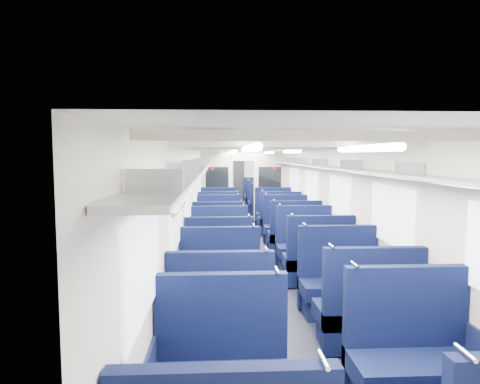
# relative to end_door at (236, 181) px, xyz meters

# --- Properties ---
(floor) EXTENTS (2.80, 18.00, 0.01)m
(floor) POSITION_rel_end_door_xyz_m (0.00, -8.94, -1.00)
(floor) COLOR black
(floor) RESTS_ON ground
(ceiling) EXTENTS (2.80, 18.00, 0.01)m
(ceiling) POSITION_rel_end_door_xyz_m (0.00, -8.94, 1.35)
(ceiling) COLOR silver
(ceiling) RESTS_ON wall_left
(wall_left) EXTENTS (0.02, 18.00, 2.35)m
(wall_left) POSITION_rel_end_door_xyz_m (-1.40, -8.94, 0.18)
(wall_left) COLOR beige
(wall_left) RESTS_ON floor
(dado_left) EXTENTS (0.03, 17.90, 0.70)m
(dado_left) POSITION_rel_end_door_xyz_m (-1.39, -8.94, -0.65)
(dado_left) COLOR black
(dado_left) RESTS_ON floor
(wall_right) EXTENTS (0.02, 18.00, 2.35)m
(wall_right) POSITION_rel_end_door_xyz_m (1.40, -8.94, 0.18)
(wall_right) COLOR beige
(wall_right) RESTS_ON floor
(dado_right) EXTENTS (0.03, 17.90, 0.70)m
(dado_right) POSITION_rel_end_door_xyz_m (1.39, -8.94, -0.65)
(dado_right) COLOR black
(dado_right) RESTS_ON floor
(wall_far) EXTENTS (2.80, 0.02, 2.35)m
(wall_far) POSITION_rel_end_door_xyz_m (0.00, 0.06, 0.18)
(wall_far) COLOR beige
(wall_far) RESTS_ON floor
(luggage_rack_left) EXTENTS (0.36, 17.40, 0.18)m
(luggage_rack_left) POSITION_rel_end_door_xyz_m (-1.21, -8.94, 0.97)
(luggage_rack_left) COLOR #B2B5BA
(luggage_rack_left) RESTS_ON wall_left
(luggage_rack_right) EXTENTS (0.36, 17.40, 0.18)m
(luggage_rack_right) POSITION_rel_end_door_xyz_m (1.21, -8.94, 0.97)
(luggage_rack_right) COLOR #B2B5BA
(luggage_rack_right) RESTS_ON wall_right
(windows) EXTENTS (2.78, 15.60, 0.75)m
(windows) POSITION_rel_end_door_xyz_m (0.00, -9.40, 0.42)
(windows) COLOR white
(windows) RESTS_ON wall_left
(ceiling_fittings) EXTENTS (2.70, 16.06, 0.11)m
(ceiling_fittings) POSITION_rel_end_door_xyz_m (0.00, -9.20, 1.29)
(ceiling_fittings) COLOR beige
(ceiling_fittings) RESTS_ON ceiling
(end_door) EXTENTS (0.75, 0.06, 2.00)m
(end_door) POSITION_rel_end_door_xyz_m (0.00, 0.00, 0.00)
(end_door) COLOR black
(end_door) RESTS_ON floor
(bulkhead) EXTENTS (2.80, 0.10, 2.35)m
(bulkhead) POSITION_rel_end_door_xyz_m (-0.00, -5.55, 0.23)
(bulkhead) COLOR beige
(bulkhead) RESTS_ON floor
(seat_2) EXTENTS (1.12, 0.62, 1.24)m
(seat_2) POSITION_rel_end_door_xyz_m (-0.83, -16.10, -0.62)
(seat_2) COLOR #0C143C
(seat_2) RESTS_ON floor
(seat_3) EXTENTS (1.12, 0.62, 1.24)m
(seat_3) POSITION_rel_end_door_xyz_m (0.83, -15.95, -0.62)
(seat_3) COLOR #0C143C
(seat_3) RESTS_ON floor
(seat_4) EXTENTS (1.12, 0.62, 1.24)m
(seat_4) POSITION_rel_end_door_xyz_m (-0.83, -14.99, -0.62)
(seat_4) COLOR #0C143C
(seat_4) RESTS_ON floor
(seat_5) EXTENTS (1.12, 0.62, 1.24)m
(seat_5) POSITION_rel_end_door_xyz_m (0.83, -14.88, -0.62)
(seat_5) COLOR #0C143C
(seat_5) RESTS_ON floor
(seat_6) EXTENTS (1.12, 0.62, 1.24)m
(seat_6) POSITION_rel_end_door_xyz_m (-0.83, -13.83, -0.62)
(seat_6) COLOR #0C143C
(seat_6) RESTS_ON floor
(seat_7) EXTENTS (1.12, 0.62, 1.24)m
(seat_7) POSITION_rel_end_door_xyz_m (0.83, -13.81, -0.62)
(seat_7) COLOR #0C143C
(seat_7) RESTS_ON floor
(seat_8) EXTENTS (1.12, 0.62, 1.24)m
(seat_8) POSITION_rel_end_door_xyz_m (-0.83, -12.60, -0.62)
(seat_8) COLOR #0C143C
(seat_8) RESTS_ON floor
(seat_9) EXTENTS (1.12, 0.62, 1.24)m
(seat_9) POSITION_rel_end_door_xyz_m (0.83, -12.53, -0.62)
(seat_9) COLOR #0C143C
(seat_9) RESTS_ON floor
(seat_10) EXTENTS (1.12, 0.62, 1.24)m
(seat_10) POSITION_rel_end_door_xyz_m (-0.83, -11.49, -0.62)
(seat_10) COLOR #0C143C
(seat_10) RESTS_ON floor
(seat_11) EXTENTS (1.12, 0.62, 1.24)m
(seat_11) POSITION_rel_end_door_xyz_m (0.83, -11.50, -0.62)
(seat_11) COLOR #0C143C
(seat_11) RESTS_ON floor
(seat_12) EXTENTS (1.12, 0.62, 1.24)m
(seat_12) POSITION_rel_end_door_xyz_m (-0.83, -10.44, -0.62)
(seat_12) COLOR #0C143C
(seat_12) RESTS_ON floor
(seat_13) EXTENTS (1.12, 0.62, 1.24)m
(seat_13) POSITION_rel_end_door_xyz_m (0.83, -10.34, -0.62)
(seat_13) COLOR #0C143C
(seat_13) RESTS_ON floor
(seat_14) EXTENTS (1.12, 0.62, 1.24)m
(seat_14) POSITION_rel_end_door_xyz_m (-0.83, -9.20, -0.62)
(seat_14) COLOR #0C143C
(seat_14) RESTS_ON floor
(seat_15) EXTENTS (1.12, 0.62, 1.24)m
(seat_15) POSITION_rel_end_door_xyz_m (0.83, -9.27, -0.62)
(seat_15) COLOR #0C143C
(seat_15) RESTS_ON floor
(seat_16) EXTENTS (1.12, 0.62, 1.24)m
(seat_16) POSITION_rel_end_door_xyz_m (-0.83, -8.03, -0.62)
(seat_16) COLOR #0C143C
(seat_16) RESTS_ON floor
(seat_17) EXTENTS (1.12, 0.62, 1.24)m
(seat_17) POSITION_rel_end_door_xyz_m (0.83, -8.12, -0.62)
(seat_17) COLOR #0C143C
(seat_17) RESTS_ON floor
(seat_18) EXTENTS (1.12, 0.62, 1.24)m
(seat_18) POSITION_rel_end_door_xyz_m (-0.83, -6.85, -0.62)
(seat_18) COLOR #0C143C
(seat_18) RESTS_ON floor
(seat_19) EXTENTS (1.12, 0.62, 1.24)m
(seat_19) POSITION_rel_end_door_xyz_m (0.83, -6.97, -0.62)
(seat_19) COLOR #0C143C
(seat_19) RESTS_ON floor
(seat_20) EXTENTS (1.12, 0.62, 1.24)m
(seat_20) POSITION_rel_end_door_xyz_m (-0.83, -4.80, -0.62)
(seat_20) COLOR #0C143C
(seat_20) RESTS_ON floor
(seat_21) EXTENTS (1.12, 0.62, 1.24)m
(seat_21) POSITION_rel_end_door_xyz_m (0.83, -4.75, -0.62)
(seat_21) COLOR #0C143C
(seat_21) RESTS_ON floor
(seat_22) EXTENTS (1.12, 0.62, 1.24)m
(seat_22) POSITION_rel_end_door_xyz_m (-0.83, -3.63, -0.62)
(seat_22) COLOR #0C143C
(seat_22) RESTS_ON floor
(seat_23) EXTENTS (1.12, 0.62, 1.24)m
(seat_23) POSITION_rel_end_door_xyz_m (0.83, -3.71, -0.62)
(seat_23) COLOR #0C143C
(seat_23) RESTS_ON floor
(seat_24) EXTENTS (1.12, 0.62, 1.24)m
(seat_24) POSITION_rel_end_door_xyz_m (-0.83, -2.41, -0.62)
(seat_24) COLOR #0C143C
(seat_24) RESTS_ON floor
(seat_25) EXTENTS (1.12, 0.62, 1.24)m
(seat_25) POSITION_rel_end_door_xyz_m (0.83, -2.52, -0.62)
(seat_25) COLOR #0C143C
(seat_25) RESTS_ON floor
(seat_26) EXTENTS (1.12, 0.62, 1.24)m
(seat_26) POSITION_rel_end_door_xyz_m (-0.83, -1.37, -0.62)
(seat_26) COLOR #0C143C
(seat_26) RESTS_ON floor
(seat_27) EXTENTS (1.12, 0.62, 1.24)m
(seat_27) POSITION_rel_end_door_xyz_m (0.83, -1.27, -0.62)
(seat_27) COLOR #0C143C
(seat_27) RESTS_ON floor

